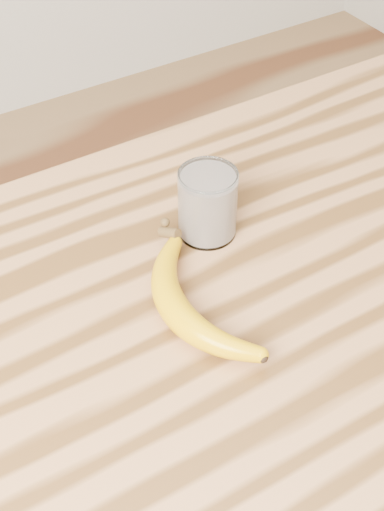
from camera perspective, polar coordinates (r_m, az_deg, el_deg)
table at (r=0.90m, az=4.72°, el=-11.36°), size 1.20×0.80×0.90m
smoothie_glass at (r=0.88m, az=1.26°, el=4.15°), size 0.07×0.07×0.09m
banana at (r=0.79m, az=-1.40°, el=-4.44°), size 0.12×0.30×0.04m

